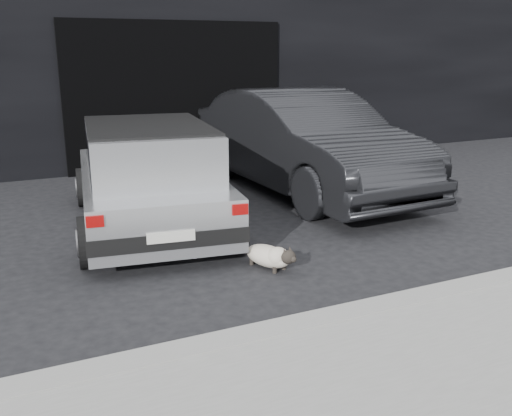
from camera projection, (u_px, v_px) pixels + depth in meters
name	position (u px, v px, depth m)	size (l,w,h in m)	color
ground	(202.00, 236.00, 6.71)	(80.00, 80.00, 0.00)	black
building_facade	(145.00, 29.00, 11.67)	(34.00, 4.00, 5.00)	black
garage_opening	(177.00, 96.00, 10.24)	(4.00, 0.10, 2.60)	black
curb	(418.00, 301.00, 4.83)	(18.00, 0.25, 0.12)	gray
silver_hatchback	(148.00, 172.00, 6.83)	(2.10, 3.66, 1.28)	silver
second_car	(304.00, 142.00, 8.60)	(1.62, 4.65, 1.53)	black
cat_siamese	(271.00, 256.00, 5.68)	(0.44, 0.75, 0.28)	beige
cat_white	(207.00, 239.00, 6.09)	(0.72, 0.32, 0.34)	white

